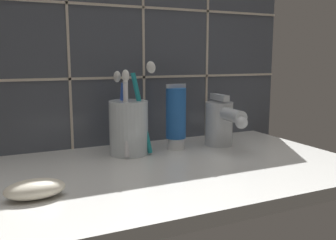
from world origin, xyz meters
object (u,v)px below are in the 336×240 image
(toothpaste_tube, at_px, (176,117))
(sink_faucet, at_px, (221,122))
(soap_bar, at_px, (35,189))
(toothbrush_cup, at_px, (129,126))

(toothpaste_tube, xyz_separation_m, sink_faucet, (0.09, -0.02, -0.01))
(toothpaste_tube, xyz_separation_m, soap_bar, (-0.29, -0.16, -0.05))
(toothbrush_cup, height_order, toothpaste_tube, toothbrush_cup)
(toothpaste_tube, distance_m, sink_faucet, 0.10)
(toothbrush_cup, xyz_separation_m, soap_bar, (-0.19, -0.16, -0.04))
(toothpaste_tube, relative_size, soap_bar, 1.68)
(toothbrush_cup, xyz_separation_m, toothpaste_tube, (0.10, 0.00, 0.01))
(toothbrush_cup, bearing_deg, sink_faucet, -5.57)
(toothpaste_tube, relative_size, sink_faucet, 1.00)
(sink_faucet, bearing_deg, soap_bar, -64.09)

